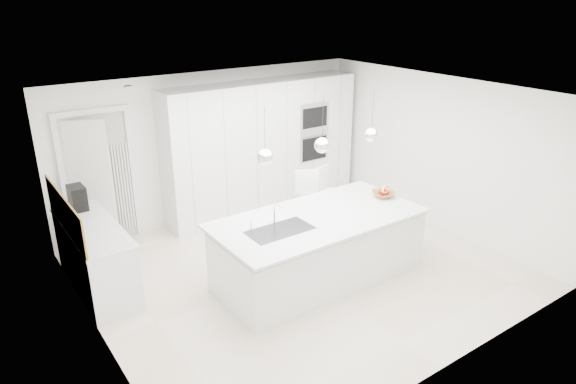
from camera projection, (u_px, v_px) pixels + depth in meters
floor at (300, 270)px, 7.29m from camera, size 5.50×5.50×0.00m
wall_back at (214, 145)px, 8.73m from camera, size 5.50×0.00×5.50m
wall_left at (90, 243)px, 5.36m from camera, size 0.00×5.00×5.00m
ceiling at (302, 95)px, 6.37m from camera, size 5.50×5.50×0.00m
tall_cabinets at (263, 147)px, 8.97m from camera, size 3.60×0.60×2.30m
oven_stack at (314, 132)px, 9.14m from camera, size 0.62×0.04×1.05m
doorway_frame at (100, 181)px, 7.74m from camera, size 1.11×0.08×2.13m
hallway_door at (84, 187)px, 7.58m from camera, size 0.76×0.38×2.00m
radiator at (122, 188)px, 7.97m from camera, size 0.32×0.04×1.40m
left_base_cabinets at (96, 258)px, 6.73m from camera, size 0.60×1.80×0.86m
left_worktop at (91, 227)px, 6.56m from camera, size 0.62×1.82×0.04m
oak_backsplash at (64, 213)px, 6.31m from camera, size 0.02×1.80×0.50m
island_base at (319, 250)px, 6.96m from camera, size 2.80×1.20×0.86m
island_worktop at (318, 218)px, 6.83m from camera, size 2.84×1.40×0.04m
island_sink at (280, 236)px, 6.47m from camera, size 0.84×0.44×0.18m
island_tap at (274, 213)px, 6.56m from camera, size 0.02×0.02×0.30m
pendant_left at (265, 157)px, 5.96m from camera, size 0.20×0.20×0.20m
pendant_mid at (322, 145)px, 6.42m from camera, size 0.20×0.20×0.20m
pendant_right at (372, 135)px, 6.88m from camera, size 0.20×0.20×0.20m
fruit_bowl at (383, 194)px, 7.47m from camera, size 0.42×0.42×0.08m
espresso_machine at (77, 198)px, 7.00m from camera, size 0.20×0.31×0.34m
bar_stool_left at (312, 210)px, 7.82m from camera, size 0.56×0.64×1.18m
bar_stool_right at (327, 202)px, 8.20m from camera, size 0.50×0.59×1.11m
apple_a at (382, 191)px, 7.51m from camera, size 0.08×0.08×0.08m
apple_b at (383, 193)px, 7.43m from camera, size 0.08×0.08×0.08m
apple_c at (387, 192)px, 7.49m from camera, size 0.07×0.07×0.07m
apple_extra_3 at (382, 192)px, 7.47m from camera, size 0.08×0.08×0.08m
banana_bunch at (386, 189)px, 7.43m from camera, size 0.25×0.18×0.22m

